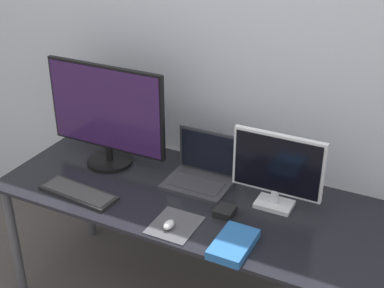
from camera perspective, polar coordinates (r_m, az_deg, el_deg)
name	(u,v)px	position (r m, az deg, el deg)	size (l,w,h in m)	color
wall_back	(230,54)	(2.58, 4.11, 9.54)	(7.00, 0.05, 2.50)	silver
desk	(190,210)	(2.51, -0.19, -7.09)	(1.79, 0.72, 0.70)	black
monitor_left	(106,115)	(2.64, -9.12, 3.12)	(0.64, 0.23, 0.52)	black
monitor_right	(277,169)	(2.32, 9.09, -2.63)	(0.40, 0.11, 0.35)	silver
laptop	(202,171)	(2.54, 1.06, -2.86)	(0.30, 0.23, 0.24)	#333338
keyboard	(78,193)	(2.52, -12.04, -5.11)	(0.39, 0.16, 0.02)	black
mousepad	(175,225)	(2.27, -1.85, -8.65)	(0.19, 0.22, 0.00)	#47474C
mouse	(169,225)	(2.24, -2.48, -8.60)	(0.04, 0.06, 0.03)	silver
book	(234,244)	(2.15, 4.45, -10.60)	(0.14, 0.23, 0.04)	#235B9E
power_brick	(225,211)	(2.33, 3.55, -7.18)	(0.08, 0.09, 0.03)	black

